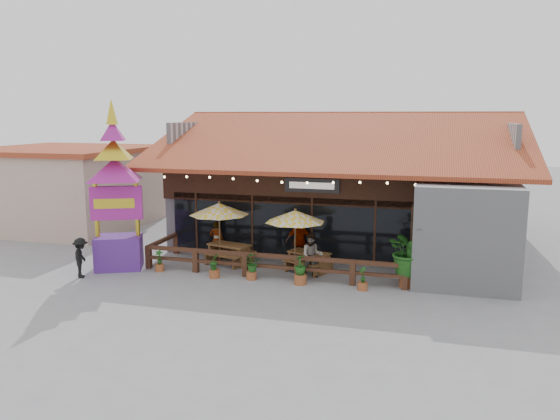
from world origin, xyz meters
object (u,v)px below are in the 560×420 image
(umbrella_left, at_px, (219,209))
(picnic_table_right, at_px, (309,258))
(picnic_table_left, at_px, (229,250))
(tropical_plant, at_px, (409,252))
(thai_sign_tower, at_px, (115,174))
(umbrella_right, at_px, (295,217))
(pedestrian, at_px, (81,258))

(umbrella_left, height_order, picnic_table_right, umbrella_left)
(picnic_table_left, distance_m, picnic_table_right, 3.34)
(picnic_table_right, bearing_deg, tropical_plant, -14.31)
(picnic_table_right, xyz_separation_m, thai_sign_tower, (-7.24, -1.62, 3.20))
(tropical_plant, bearing_deg, umbrella_right, 169.68)
(umbrella_left, relative_size, picnic_table_right, 1.61)
(umbrella_left, relative_size, pedestrian, 2.12)
(picnic_table_left, distance_m, thai_sign_tower, 5.34)
(pedestrian, bearing_deg, picnic_table_right, -93.36)
(umbrella_right, xyz_separation_m, tropical_plant, (4.26, -0.78, -0.89))
(picnic_table_right, xyz_separation_m, tropical_plant, (3.74, -0.96, 0.74))
(thai_sign_tower, xyz_separation_m, pedestrian, (-0.68, -1.45, -2.97))
(tropical_plant, bearing_deg, pedestrian, -169.72)
(umbrella_right, distance_m, tropical_plant, 4.42)
(umbrella_left, height_order, picnic_table_left, umbrella_left)
(picnic_table_right, height_order, pedestrian, pedestrian)
(umbrella_right, xyz_separation_m, picnic_table_right, (0.52, 0.18, -1.63))
(thai_sign_tower, bearing_deg, pedestrian, -115.11)
(thai_sign_tower, bearing_deg, picnic_table_left, 24.73)
(tropical_plant, bearing_deg, picnic_table_right, 165.69)
(thai_sign_tower, height_order, pedestrian, thai_sign_tower)
(picnic_table_left, bearing_deg, umbrella_right, -7.21)
(tropical_plant, bearing_deg, thai_sign_tower, -176.53)
(umbrella_right, bearing_deg, pedestrian, -158.67)
(picnic_table_left, xyz_separation_m, pedestrian, (-4.58, -3.25, 0.20))
(umbrella_left, relative_size, tropical_plant, 1.45)
(picnic_table_right, distance_m, pedestrian, 8.50)
(umbrella_left, relative_size, umbrella_right, 1.08)
(umbrella_left, height_order, pedestrian, umbrella_left)
(picnic_table_right, relative_size, pedestrian, 1.32)
(picnic_table_right, bearing_deg, picnic_table_left, 176.96)
(umbrella_right, height_order, picnic_table_right, umbrella_right)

